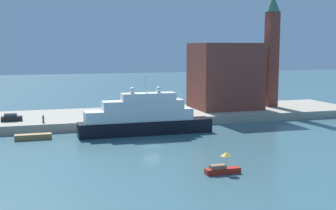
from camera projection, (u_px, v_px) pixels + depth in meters
The scene contains 10 objects.
ground at pixel (152, 146), 74.55m from camera, with size 400.00×400.00×0.00m, color #3D6670.
quay_dock at pixel (121, 117), 99.40m from camera, with size 110.00×20.62×1.69m, color #ADA38E.
large_yacht at pixel (144, 118), 83.78m from camera, with size 25.07×3.88×10.89m.
small_motorboat at pixel (222, 167), 58.05m from camera, with size 4.63×1.43×2.79m.
work_barge at pixel (33, 137), 79.35m from camera, with size 6.29×1.60×0.98m, color olive.
harbor_building at pixel (225, 76), 106.51m from camera, with size 14.74×12.84×15.33m, color brown.
bell_tower at pixel (272, 47), 108.56m from camera, with size 3.48×3.48×26.75m.
parked_car at pixel (11, 118), 88.78m from camera, with size 4.01×1.90×1.42m.
person_figure at pixel (43, 119), 86.50m from camera, with size 0.36×0.36×1.56m.
mooring_bollard at pixel (145, 117), 91.37m from camera, with size 0.38×0.38×0.69m, color black.
Camera 1 is at (-18.84, -70.64, 16.29)m, focal length 48.35 mm.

